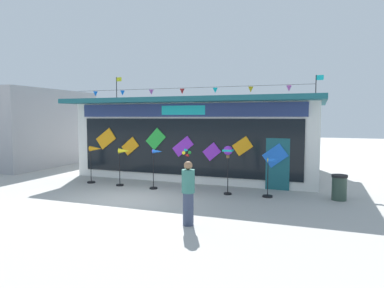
{
  "coord_description": "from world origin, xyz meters",
  "views": [
    {
      "loc": [
        6.11,
        -10.1,
        2.82
      ],
      "look_at": [
        1.22,
        3.04,
        1.71
      ],
      "focal_mm": 32.22,
      "sensor_mm": 36.0,
      "label": 1
    }
  ],
  "objects_px": {
    "wind_spinner_left": "(123,159)",
    "wind_spinner_right": "(228,155)",
    "trash_bin": "(339,187)",
    "wind_spinner_center_left": "(156,165)",
    "wind_spinner_center_right": "(187,172)",
    "person_near_camera": "(188,193)",
    "wind_spinner_far_right": "(271,171)",
    "wind_spinner_far_left": "(94,156)",
    "kite_shop_building": "(205,136)"
  },
  "relations": [
    {
      "from": "wind_spinner_center_left",
      "to": "trash_bin",
      "type": "relative_size",
      "value": 1.8
    },
    {
      "from": "wind_spinner_left",
      "to": "person_near_camera",
      "type": "distance_m",
      "value": 5.77
    },
    {
      "from": "wind_spinner_far_left",
      "to": "wind_spinner_right",
      "type": "bearing_deg",
      "value": -1.01
    },
    {
      "from": "wind_spinner_left",
      "to": "wind_spinner_far_right",
      "type": "height_order",
      "value": "wind_spinner_left"
    },
    {
      "from": "wind_spinner_center_right",
      "to": "wind_spinner_far_right",
      "type": "height_order",
      "value": "wind_spinner_center_right"
    },
    {
      "from": "wind_spinner_far_left",
      "to": "trash_bin",
      "type": "bearing_deg",
      "value": 2.3
    },
    {
      "from": "wind_spinner_far_right",
      "to": "trash_bin",
      "type": "relative_size",
      "value": 1.64
    },
    {
      "from": "wind_spinner_far_left",
      "to": "wind_spinner_center_right",
      "type": "distance_m",
      "value": 4.36
    },
    {
      "from": "wind_spinner_center_right",
      "to": "person_near_camera",
      "type": "distance_m",
      "value": 3.88
    },
    {
      "from": "person_near_camera",
      "to": "wind_spinner_center_right",
      "type": "bearing_deg",
      "value": 92.88
    },
    {
      "from": "wind_spinner_far_right",
      "to": "trash_bin",
      "type": "distance_m",
      "value": 2.3
    },
    {
      "from": "wind_spinner_far_left",
      "to": "wind_spinner_right",
      "type": "distance_m",
      "value": 5.84
    },
    {
      "from": "wind_spinner_center_right",
      "to": "person_near_camera",
      "type": "relative_size",
      "value": 0.98
    },
    {
      "from": "kite_shop_building",
      "to": "wind_spinner_center_left",
      "type": "relative_size",
      "value": 7.2
    },
    {
      "from": "wind_spinner_left",
      "to": "wind_spinner_right",
      "type": "bearing_deg",
      "value": -0.1
    },
    {
      "from": "kite_shop_building",
      "to": "person_near_camera",
      "type": "xyz_separation_m",
      "value": [
        2.25,
        -8.25,
        -0.98
      ]
    },
    {
      "from": "wind_spinner_center_left",
      "to": "wind_spinner_right",
      "type": "relative_size",
      "value": 0.88
    },
    {
      "from": "wind_spinner_right",
      "to": "trash_bin",
      "type": "bearing_deg",
      "value": 7.4
    },
    {
      "from": "trash_bin",
      "to": "wind_spinner_center_right",
      "type": "bearing_deg",
      "value": -172.33
    },
    {
      "from": "kite_shop_building",
      "to": "person_near_camera",
      "type": "relative_size",
      "value": 6.71
    },
    {
      "from": "wind_spinner_right",
      "to": "wind_spinner_far_left",
      "type": "bearing_deg",
      "value": 178.99
    },
    {
      "from": "wind_spinner_center_right",
      "to": "wind_spinner_far_right",
      "type": "distance_m",
      "value": 3.07
    },
    {
      "from": "trash_bin",
      "to": "wind_spinner_center_left",
      "type": "bearing_deg",
      "value": -175.22
    },
    {
      "from": "wind_spinner_center_right",
      "to": "trash_bin",
      "type": "relative_size",
      "value": 1.91
    },
    {
      "from": "kite_shop_building",
      "to": "wind_spinner_center_right",
      "type": "xyz_separation_m",
      "value": [
        0.81,
        -4.65,
        -1.06
      ]
    },
    {
      "from": "wind_spinner_far_right",
      "to": "kite_shop_building",
      "type": "bearing_deg",
      "value": 131.6
    },
    {
      "from": "wind_spinner_right",
      "to": "wind_spinner_far_right",
      "type": "xyz_separation_m",
      "value": [
        1.54,
        0.09,
        -0.52
      ]
    },
    {
      "from": "wind_spinner_far_left",
      "to": "trash_bin",
      "type": "distance_m",
      "value": 9.63
    },
    {
      "from": "wind_spinner_center_right",
      "to": "wind_spinner_center_left",
      "type": "bearing_deg",
      "value": 173.49
    },
    {
      "from": "wind_spinner_right",
      "to": "wind_spinner_far_right",
      "type": "height_order",
      "value": "wind_spinner_right"
    },
    {
      "from": "person_near_camera",
      "to": "wind_spinner_center_left",
      "type": "bearing_deg",
      "value": 107.81
    },
    {
      "from": "wind_spinner_center_left",
      "to": "wind_spinner_center_right",
      "type": "distance_m",
      "value": 1.38
    },
    {
      "from": "person_near_camera",
      "to": "trash_bin",
      "type": "distance_m",
      "value": 5.78
    },
    {
      "from": "wind_spinner_center_right",
      "to": "person_near_camera",
      "type": "xyz_separation_m",
      "value": [
        1.44,
        -3.6,
        0.08
      ]
    },
    {
      "from": "wind_spinner_left",
      "to": "wind_spinner_center_right",
      "type": "height_order",
      "value": "wind_spinner_center_right"
    },
    {
      "from": "kite_shop_building",
      "to": "wind_spinner_left",
      "type": "xyz_separation_m",
      "value": [
        -2.07,
        -4.42,
        -0.71
      ]
    },
    {
      "from": "wind_spinner_center_left",
      "to": "kite_shop_building",
      "type": "bearing_deg",
      "value": 82.97
    },
    {
      "from": "wind_spinner_far_right",
      "to": "trash_bin",
      "type": "bearing_deg",
      "value": 10.22
    },
    {
      "from": "wind_spinner_center_left",
      "to": "person_near_camera",
      "type": "distance_m",
      "value": 4.69
    },
    {
      "from": "wind_spinner_far_right",
      "to": "person_near_camera",
      "type": "relative_size",
      "value": 0.85
    },
    {
      "from": "wind_spinner_far_left",
      "to": "wind_spinner_center_right",
      "type": "relative_size",
      "value": 0.97
    },
    {
      "from": "person_near_camera",
      "to": "trash_bin",
      "type": "relative_size",
      "value": 1.94
    },
    {
      "from": "wind_spinner_center_left",
      "to": "wind_spinner_far_right",
      "type": "xyz_separation_m",
      "value": [
        4.41,
        0.15,
        -0.03
      ]
    },
    {
      "from": "wind_spinner_center_left",
      "to": "person_near_camera",
      "type": "bearing_deg",
      "value": -53.27
    },
    {
      "from": "kite_shop_building",
      "to": "person_near_camera",
      "type": "height_order",
      "value": "kite_shop_building"
    },
    {
      "from": "wind_spinner_left",
      "to": "wind_spinner_center_right",
      "type": "relative_size",
      "value": 0.94
    },
    {
      "from": "kite_shop_building",
      "to": "wind_spinner_center_left",
      "type": "height_order",
      "value": "kite_shop_building"
    },
    {
      "from": "person_near_camera",
      "to": "kite_shop_building",
      "type": "bearing_deg",
      "value": 86.32
    },
    {
      "from": "kite_shop_building",
      "to": "wind_spinner_far_left",
      "type": "bearing_deg",
      "value": -129.11
    },
    {
      "from": "wind_spinner_left",
      "to": "person_near_camera",
      "type": "relative_size",
      "value": 0.92
    }
  ]
}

